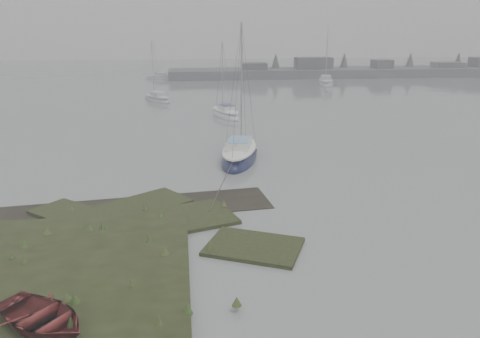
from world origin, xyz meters
name	(u,v)px	position (x,y,z in m)	size (l,w,h in m)	color
ground	(203,112)	(0.00, 30.00, 0.00)	(160.00, 160.00, 0.00)	slate
far_shoreline	(350,71)	(26.84, 61.90, 0.85)	(60.00, 8.00, 4.15)	#4C4F51
sailboat_main	(240,155)	(1.50, 11.99, 0.28)	(3.72, 6.79, 9.11)	#0F1236
sailboat_white	(226,114)	(2.03, 27.02, 0.23)	(3.18, 5.55, 7.44)	white
sailboat_far_a	(157,99)	(-4.82, 37.48, 0.22)	(4.04, 5.28, 7.24)	#9EA2A8
sailboat_far_b	(326,83)	(18.97, 50.43, 0.28)	(3.57, 6.72, 9.03)	#B4B9BF
sailboat_far_c	(160,78)	(-5.48, 61.37, 0.21)	(4.98, 2.77, 6.68)	silver
dinghy	(41,317)	(-6.07, -4.95, 0.54)	(2.21, 3.10, 0.64)	maroon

